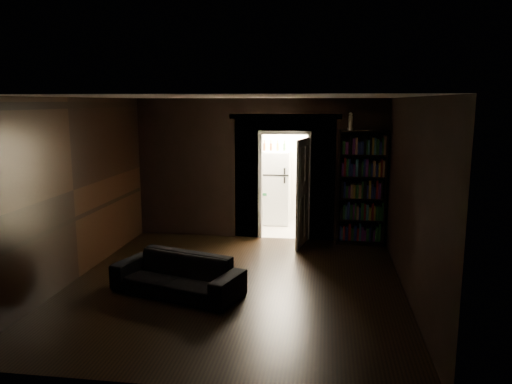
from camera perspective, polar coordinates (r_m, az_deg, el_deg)
ground at (r=7.66m, az=-2.42°, el=-10.63°), size 5.50×5.50×0.00m
room_walls at (r=8.28m, az=-1.22°, el=3.00°), size 5.02×5.61×2.84m
kitchen_alcove at (r=11.04m, az=3.75°, el=2.34°), size 2.20×1.80×2.60m
sofa at (r=7.34m, az=-9.00°, el=-8.65°), size 2.06×1.37×0.73m
bookshelf at (r=9.78m, az=11.96°, el=0.46°), size 0.95×0.64×2.20m
refrigerator at (r=11.28m, az=2.01°, el=0.55°), size 0.86×0.81×1.65m
door at (r=9.51m, az=5.35°, el=-0.10°), size 0.21×0.84×2.05m
figurine at (r=9.63m, az=10.75°, el=7.93°), size 0.12×0.12×0.33m
bottles at (r=11.17m, az=2.10°, el=5.34°), size 0.59×0.10×0.24m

